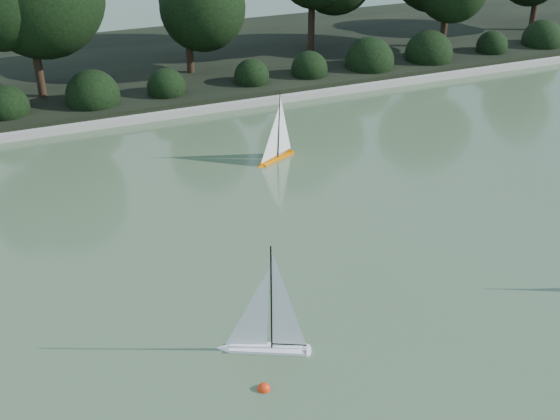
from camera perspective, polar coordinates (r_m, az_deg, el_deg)
name	(u,v)px	position (r m, az deg, el deg)	size (l,w,h in m)	color
ground	(357,320)	(10.08, 6.32, -8.84)	(80.00, 80.00, 0.00)	#3E5533
pond_coping	(180,112)	(17.51, -8.09, 7.91)	(40.00, 0.35, 0.18)	gray
far_bank	(142,66)	(21.20, -11.14, 11.39)	(40.00, 8.00, 0.30)	black
shrub_hedge	(170,87)	(18.22, -8.96, 9.84)	(29.10, 1.10, 1.10)	black
sailboat_white_a	(260,333)	(9.33, -1.60, -9.99)	(1.21, 0.73, 1.74)	white
sailboat_orange	(274,150)	(14.73, -0.49, 4.91)	(1.08, 0.64, 1.56)	orange
race_buoy	(264,389)	(8.93, -1.31, -14.34)	(0.17, 0.17, 0.17)	red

